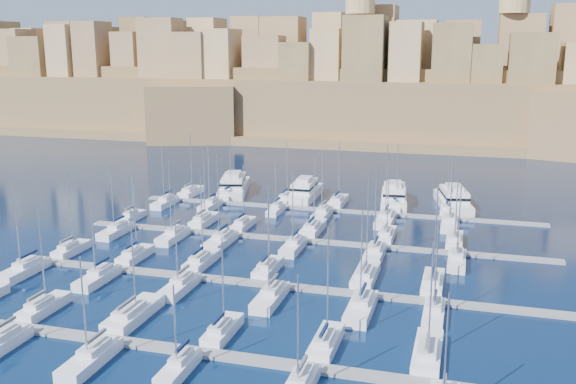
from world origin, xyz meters
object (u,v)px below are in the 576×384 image
(sailboat_4, at_px, (326,342))
(motor_yacht_a, at_px, (234,185))
(motor_yacht_b, at_px, (305,191))
(motor_yacht_d, at_px, (453,199))
(motor_yacht_c, at_px, (394,196))
(sailboat_2, at_px, (133,314))

(sailboat_4, distance_m, motor_yacht_a, 80.92)
(motor_yacht_b, xyz_separation_m, motor_yacht_d, (32.32, 0.77, 0.00))
(sailboat_4, xyz_separation_m, motor_yacht_c, (-0.75, 70.69, 0.98))
(motor_yacht_c, relative_size, motor_yacht_d, 0.95)
(sailboat_2, distance_m, motor_yacht_b, 69.43)
(sailboat_2, height_order, sailboat_4, sailboat_2)
(motor_yacht_a, height_order, motor_yacht_d, same)
(sailboat_4, relative_size, motor_yacht_c, 0.80)
(sailboat_4, height_order, motor_yacht_a, sailboat_4)
(motor_yacht_a, xyz_separation_m, motor_yacht_b, (17.45, -1.17, -0.00))
(sailboat_4, height_order, motor_yacht_c, sailboat_4)
(sailboat_2, relative_size, motor_yacht_b, 1.08)
(motor_yacht_c, bearing_deg, motor_yacht_a, 178.88)
(sailboat_2, distance_m, motor_yacht_d, 79.09)
(motor_yacht_c, bearing_deg, motor_yacht_d, 1.50)
(motor_yacht_a, bearing_deg, motor_yacht_d, -0.46)
(sailboat_2, bearing_deg, sailboat_4, -2.22)
(sailboat_4, distance_m, motor_yacht_c, 70.70)
(sailboat_4, bearing_deg, motor_yacht_d, 80.60)
(motor_yacht_a, bearing_deg, sailboat_4, -61.97)
(sailboat_4, relative_size, motor_yacht_d, 0.76)
(motor_yacht_a, bearing_deg, motor_yacht_c, -1.12)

